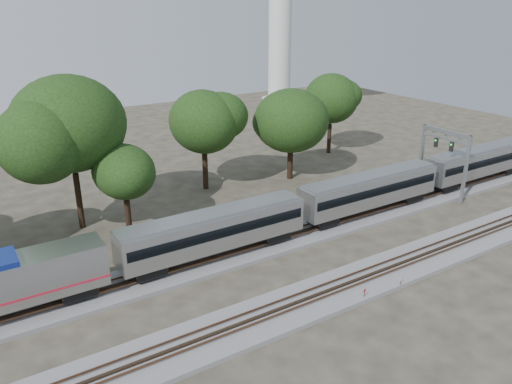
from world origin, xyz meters
The scene contains 13 objects.
ground centered at (0.00, 0.00, 0.00)m, with size 160.00×160.00×0.00m, color #383328.
track_far centered at (0.00, 6.00, 0.21)m, with size 160.00×5.00×0.73m.
track_near centered at (0.00, -4.00, 0.21)m, with size 160.00×5.00×0.73m.
train centered at (38.67, 6.00, 3.25)m, with size 130.40×3.18×4.69m.
switch_stand_red centered at (7.24, -6.10, 0.70)m, with size 0.34×0.16×1.10m.
switch_stand_white centered at (11.03, -6.40, 0.67)m, with size 0.33×0.13×1.05m.
switch_lever centered at (6.13, -5.17, 0.15)m, with size 0.50×0.30×0.30m, color #512D19.
signal_gantry centered at (31.27, 6.00, 5.99)m, with size 0.57×6.76×8.22m.
tree_3 centered at (-8.10, 20.01, 11.15)m, with size 11.34×11.34×15.99m.
tree_4 centered at (-4.36, 15.97, 6.68)m, with size 6.82×6.82×9.61m.
tree_5 centered at (8.25, 23.49, 8.62)m, with size 8.78×8.78×12.38m.
tree_6 centered at (19.54, 20.87, 7.86)m, with size 8.01×8.01×11.29m.
tree_7 centered at (31.84, 27.43, 8.50)m, with size 8.66×8.66×12.21m.
Camera 1 is at (-18.26, -30.19, 22.43)m, focal length 35.00 mm.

